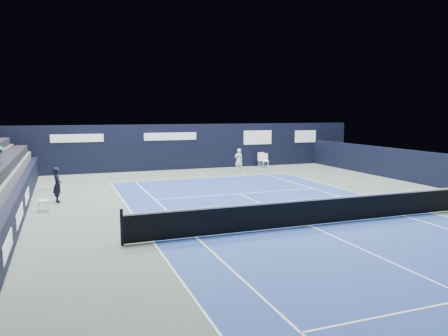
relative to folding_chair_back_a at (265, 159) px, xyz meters
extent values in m
plane|color=#4E5C54|center=(-5.60, -13.14, -0.58)|extent=(48.00, 48.00, 0.00)
cube|color=navy|center=(-5.60, -15.14, -0.58)|extent=(10.97, 23.77, 0.01)
cube|color=black|center=(4.90, -9.14, 0.32)|extent=(0.30, 22.00, 1.80)
cube|color=white|center=(-0.02, -0.09, -0.11)|extent=(0.53, 0.52, 0.04)
cube|color=white|center=(0.02, 0.11, 0.17)|extent=(0.45, 0.13, 0.54)
cylinder|color=white|center=(0.21, 0.05, -0.34)|extent=(0.03, 0.03, 0.47)
cylinder|color=white|center=(-0.17, 0.13, -0.34)|extent=(0.03, 0.03, 0.47)
cylinder|color=white|center=(0.13, -0.31, -0.34)|extent=(0.03, 0.03, 0.47)
cylinder|color=white|center=(-0.25, -0.22, -0.34)|extent=(0.03, 0.03, 0.47)
cube|color=white|center=(-0.09, 0.34, -0.09)|extent=(0.52, 0.50, 0.04)
cube|color=white|center=(-0.06, 0.55, 0.20)|extent=(0.47, 0.09, 0.55)
cylinder|color=white|center=(0.13, 0.51, -0.34)|extent=(0.03, 0.03, 0.49)
cylinder|color=white|center=(-0.26, 0.56, -0.34)|extent=(0.03, 0.03, 0.49)
cylinder|color=white|center=(0.08, 0.13, -0.34)|extent=(0.03, 0.03, 0.49)
cylinder|color=white|center=(-0.31, 0.18, -0.34)|extent=(0.03, 0.03, 0.49)
cube|color=white|center=(-14.33, -9.46, -0.16)|extent=(0.48, 0.46, 0.04)
cube|color=white|center=(-14.37, -9.28, 0.10)|extent=(0.40, 0.12, 0.48)
cylinder|color=white|center=(-14.20, -9.26, -0.37)|extent=(0.02, 0.02, 0.43)
cylinder|color=white|center=(-14.54, -9.34, -0.37)|extent=(0.02, 0.02, 0.43)
cylinder|color=white|center=(-14.13, -9.58, -0.37)|extent=(0.02, 0.02, 0.43)
cylinder|color=white|center=(-14.47, -9.66, -0.37)|extent=(0.02, 0.02, 0.43)
imported|color=black|center=(-13.81, -7.79, 0.19)|extent=(0.48, 0.63, 1.55)
cube|color=white|center=(-5.60, -3.25, -0.57)|extent=(10.97, 0.06, 0.00)
cube|color=white|center=(-0.12, -15.14, -0.57)|extent=(0.06, 23.77, 0.00)
cube|color=white|center=(-11.09, -15.14, -0.57)|extent=(0.06, 23.77, 0.00)
cube|color=white|center=(-1.49, -15.14, -0.57)|extent=(0.06, 23.77, 0.00)
cube|color=white|center=(-9.72, -15.14, -0.57)|extent=(0.06, 23.77, 0.00)
cube|color=white|center=(-5.60, -8.74, -0.57)|extent=(8.23, 0.06, 0.00)
cube|color=white|center=(-5.60, -15.14, -0.57)|extent=(0.06, 12.80, 0.00)
cube|color=white|center=(-5.60, -3.40, -0.57)|extent=(0.06, 0.30, 0.00)
cylinder|color=black|center=(-12.00, -15.14, -0.03)|extent=(0.10, 0.10, 1.10)
cube|color=black|center=(-5.60, -15.14, -0.12)|extent=(12.80, 0.03, 0.86)
cube|color=white|center=(-5.60, -15.14, 0.33)|extent=(12.80, 0.05, 0.06)
cube|color=black|center=(-5.60, 1.36, 0.97)|extent=(26.00, 0.60, 3.10)
cube|color=silver|center=(-12.60, 1.04, 1.72)|extent=(3.20, 0.02, 0.50)
cube|color=silver|center=(-6.60, 1.04, 1.72)|extent=(3.60, 0.02, 0.50)
cube|color=silver|center=(-0.10, 1.04, 1.52)|extent=(2.20, 0.02, 1.00)
cube|color=silver|center=(3.90, 1.04, 1.52)|extent=(1.80, 0.02, 0.90)
cube|color=black|center=(-15.10, -9.14, 0.02)|extent=(0.30, 22.00, 1.20)
cube|color=silver|center=(-14.93, -16.14, 0.02)|extent=(0.02, 2.00, 0.45)
cube|color=silver|center=(-14.93, -12.64, 0.02)|extent=(0.02, 2.40, 0.45)
cube|color=silver|center=(-14.93, -9.14, 0.02)|extent=(0.02, 2.00, 0.45)
cube|color=#4C4C4E|center=(-15.70, -8.14, 0.24)|extent=(0.90, 16.00, 1.65)
cube|color=black|center=(-15.70, -8.14, 1.27)|extent=(0.63, 15.20, 0.40)
imported|color=#27545D|center=(-15.70, -10.10, 1.59)|extent=(0.44, 0.70, 1.04)
imported|color=white|center=(-2.60, -1.41, 0.19)|extent=(0.58, 0.40, 1.54)
cylinder|color=black|center=(-2.75, -1.71, 0.47)|extent=(0.03, 0.29, 0.13)
torus|color=black|center=(-2.75, -1.96, 0.57)|extent=(0.30, 0.13, 0.29)
camera|label=1|loc=(-13.57, -27.92, 3.32)|focal=35.00mm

